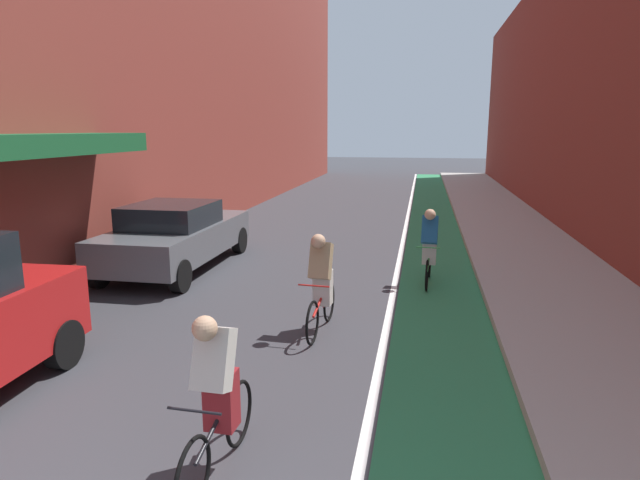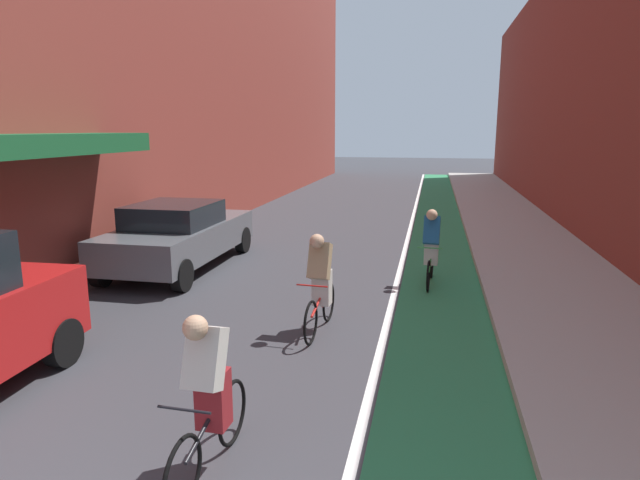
% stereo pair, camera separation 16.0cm
% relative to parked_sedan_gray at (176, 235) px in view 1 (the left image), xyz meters
% --- Properties ---
extents(ground_plane, '(89.68, 89.68, 0.00)m').
position_rel_parked_sedan_gray_xyz_m(ground_plane, '(2.83, 5.54, -0.79)').
color(ground_plane, '#38383D').
extents(bike_lane_paint, '(1.60, 40.76, 0.00)m').
position_rel_parked_sedan_gray_xyz_m(bike_lane_paint, '(5.91, 7.54, -0.79)').
color(bike_lane_paint, '#2D8451').
rests_on(bike_lane_paint, ground).
extents(lane_divider_stripe, '(0.12, 40.76, 0.00)m').
position_rel_parked_sedan_gray_xyz_m(lane_divider_stripe, '(5.01, 7.54, -0.79)').
color(lane_divider_stripe, white).
rests_on(lane_divider_stripe, ground).
extents(sidewalk_right, '(3.02, 40.76, 0.14)m').
position_rel_parked_sedan_gray_xyz_m(sidewalk_right, '(8.22, 7.54, -0.72)').
color(sidewalk_right, '#A8A59E').
rests_on(sidewalk_right, ground).
extents(building_facade_right, '(2.40, 36.76, 9.09)m').
position_rel_parked_sedan_gray_xyz_m(building_facade_right, '(10.93, 9.54, 3.76)').
color(building_facade_right, brown).
rests_on(building_facade_right, ground).
extents(parked_sedan_gray, '(2.00, 4.69, 1.53)m').
position_rel_parked_sedan_gray_xyz_m(parked_sedan_gray, '(0.00, 0.00, 0.00)').
color(parked_sedan_gray, '#595B60').
rests_on(parked_sedan_gray, ground).
extents(cyclist_lead, '(0.48, 1.72, 1.61)m').
position_rel_parked_sedan_gray_xyz_m(cyclist_lead, '(3.73, -7.08, 0.02)').
color(cyclist_lead, black).
rests_on(cyclist_lead, ground).
extents(cyclist_mid, '(0.48, 1.72, 1.62)m').
position_rel_parked_sedan_gray_xyz_m(cyclist_mid, '(4.00, -3.32, 0.02)').
color(cyclist_mid, black).
rests_on(cyclist_mid, ground).
extents(cyclist_trailing, '(0.48, 1.68, 1.59)m').
position_rel_parked_sedan_gray_xyz_m(cyclist_trailing, '(5.68, -0.21, 0.02)').
color(cyclist_trailing, black).
rests_on(cyclist_trailing, ground).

